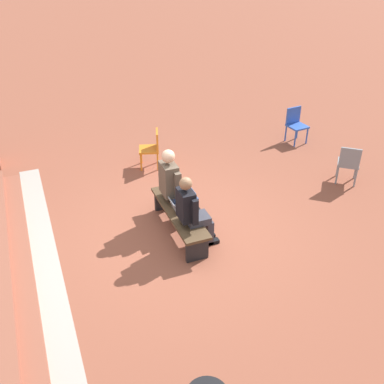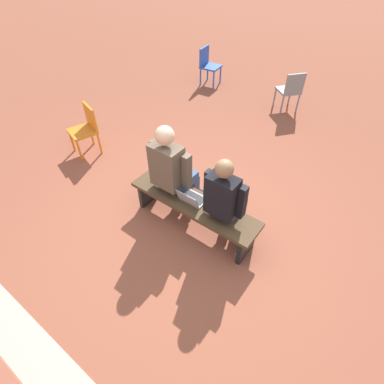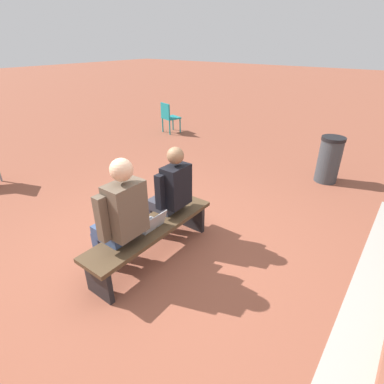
% 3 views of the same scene
% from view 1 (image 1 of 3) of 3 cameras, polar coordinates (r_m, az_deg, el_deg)
% --- Properties ---
extents(ground_plane, '(60.00, 60.00, 0.00)m').
position_cam_1_polar(ground_plane, '(7.87, -1.64, -5.20)').
color(ground_plane, brown).
extents(concrete_strip, '(6.65, 0.40, 0.01)m').
position_cam_1_polar(concrete_strip, '(7.58, -18.00, -8.61)').
color(concrete_strip, '#A8A399').
rests_on(concrete_strip, ground).
extents(brick_steps, '(5.85, 0.60, 0.30)m').
position_cam_1_polar(brick_steps, '(7.54, -22.30, -8.69)').
color(brick_steps, '#93513D').
rests_on(brick_steps, ground).
extents(bench, '(1.80, 0.44, 0.45)m').
position_cam_1_polar(bench, '(7.68, -1.62, -2.96)').
color(bench, '#4C3823').
rests_on(bench, ground).
extents(person_student, '(0.53, 0.67, 1.32)m').
position_cam_1_polar(person_student, '(7.18, 0.01, -2.29)').
color(person_student, '#383842').
rests_on(person_student, ground).
extents(person_adult, '(0.59, 0.75, 1.42)m').
position_cam_1_polar(person_adult, '(7.79, -2.15, 1.01)').
color(person_adult, '#384C75').
rests_on(person_adult, ground).
extents(laptop, '(0.32, 0.29, 0.21)m').
position_cam_1_polar(laptop, '(7.62, -1.79, -1.98)').
color(laptop, '#9EA0A5').
rests_on(laptop, bench).
extents(plastic_chair_far_left, '(0.59, 0.59, 0.84)m').
position_cam_1_polar(plastic_chair_far_left, '(9.63, 19.29, 3.59)').
color(plastic_chair_far_left, gray).
rests_on(plastic_chair_far_left, ground).
extents(plastic_chair_foreground, '(0.53, 0.53, 0.84)m').
position_cam_1_polar(plastic_chair_foreground, '(9.78, -5.06, 5.77)').
color(plastic_chair_foreground, orange).
rests_on(plastic_chair_foreground, ground).
extents(plastic_chair_near_bench_right, '(0.46, 0.46, 0.84)m').
position_cam_1_polar(plastic_chair_near_bench_right, '(11.23, 13.02, 8.56)').
color(plastic_chair_near_bench_right, '#2D56B7').
rests_on(plastic_chair_near_bench_right, ground).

